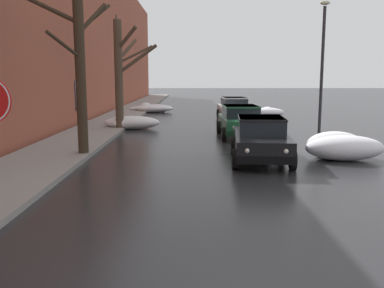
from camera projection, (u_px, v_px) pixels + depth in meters
The scene contains 14 objects.
left_sidewalk_slab at pixel (104, 127), 22.37m from camera, with size 2.70×80.00×0.14m, color gray.
brick_townhouse_facade at pixel (63, 16), 21.48m from camera, with size 0.63×80.00×11.52m.
snow_bank_near_corner_left at pixel (148, 109), 33.33m from camera, with size 2.69×1.40×0.45m.
snow_bank_along_left_kerb at pixel (268, 112), 28.44m from camera, with size 2.40×1.21×0.70m.
snow_bank_mid_block_left at pixel (155, 108), 32.41m from camera, with size 2.89×1.38×0.75m.
snow_bank_near_corner_right at pixel (337, 145), 14.33m from camera, with size 1.88×1.12×0.87m.
snow_bank_along_right_kerb at pixel (133, 123), 22.02m from camera, with size 2.88×1.23×0.69m.
snow_bank_far_right_pile at pixel (347, 148), 13.76m from camera, with size 2.55×1.25×0.82m.
bare_tree_second_along_sidewalk at pixel (80, 48), 13.85m from camera, with size 2.90×2.73×6.95m.
bare_tree_mid_block at pixel (123, 70), 21.25m from camera, with size 2.38×2.55×5.97m.
sedan_black_approaching_near_lane at pixel (263, 138), 13.59m from camera, with size 2.10×4.14×1.42m.
sedan_green_parked_kerbside_close at pixel (242, 120), 19.05m from camera, with size 2.00×4.19×1.42m.
sedan_white_parked_kerbside_mid at pixel (236, 108), 26.64m from camera, with size 2.08×4.15×1.42m.
street_lamp_post at pixel (324, 62), 18.96m from camera, with size 0.44×0.24×6.01m.
Camera 1 is at (-0.93, -4.21, 2.69)m, focal length 39.63 mm.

